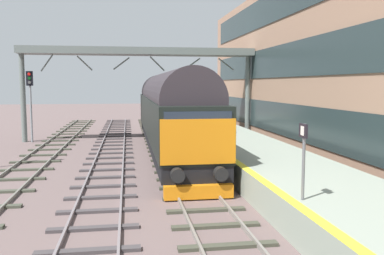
{
  "coord_description": "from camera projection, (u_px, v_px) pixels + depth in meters",
  "views": [
    {
      "loc": [
        -2.39,
        -16.82,
        3.99
      ],
      "look_at": [
        0.2,
        -0.26,
        2.23
      ],
      "focal_mm": 38.66,
      "sensor_mm": 36.0,
      "label": 1
    }
  ],
  "objects": [
    {
      "name": "ground_plane",
      "position": [
        186.0,
        180.0,
        17.31
      ],
      "size": [
        140.0,
        140.0,
        0.0
      ],
      "primitive_type": "plane",
      "color": "#6A5755",
      "rests_on": "ground"
    },
    {
      "name": "track_main",
      "position": [
        186.0,
        179.0,
        17.31
      ],
      "size": [
        2.5,
        60.0,
        0.15
      ],
      "color": "gray",
      "rests_on": "ground"
    },
    {
      "name": "track_adjacent_west",
      "position": [
        104.0,
        181.0,
        16.79
      ],
      "size": [
        2.5,
        60.0,
        0.15
      ],
      "color": "slate",
      "rests_on": "ground"
    },
    {
      "name": "track_adjacent_far_west",
      "position": [
        8.0,
        185.0,
        16.21
      ],
      "size": [
        2.5,
        60.0,
        0.15
      ],
      "color": "slate",
      "rests_on": "ground"
    },
    {
      "name": "station_platform",
      "position": [
        269.0,
        166.0,
        17.81
      ],
      "size": [
        4.0,
        44.0,
        1.01
      ],
      "color": "#96A292",
      "rests_on": "ground"
    },
    {
      "name": "station_building",
      "position": [
        346.0,
        62.0,
        23.06
      ],
      "size": [
        5.9,
        40.22,
        10.43
      ],
      "color": "#A07A61",
      "rests_on": "ground"
    },
    {
      "name": "diesel_locomotive",
      "position": [
        170.0,
        111.0,
        23.7
      ],
      "size": [
        2.74,
        19.82,
        4.68
      ],
      "color": "black",
      "rests_on": "ground"
    },
    {
      "name": "signal_post_far",
      "position": [
        30.0,
        97.0,
        28.22
      ],
      "size": [
        0.44,
        0.22,
        4.88
      ],
      "color": "gray",
      "rests_on": "ground"
    },
    {
      "name": "platform_number_sign",
      "position": [
        303.0,
        150.0,
        10.61
      ],
      "size": [
        0.1,
        0.44,
        1.98
      ],
      "color": "slate",
      "rests_on": "station_platform"
    },
    {
      "name": "waiting_passenger",
      "position": [
        223.0,
        118.0,
        24.9
      ],
      "size": [
        0.41,
        0.5,
        1.64
      ],
      "rotation": [
        0.0,
        0.0,
        1.79
      ],
      "color": "#272B31",
      "rests_on": "station_platform"
    },
    {
      "name": "overhead_footbridge",
      "position": [
        139.0,
        56.0,
        29.35
      ],
      "size": [
        16.4,
        2.0,
        6.56
      ],
      "color": "slate",
      "rests_on": "ground"
    }
  ]
}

